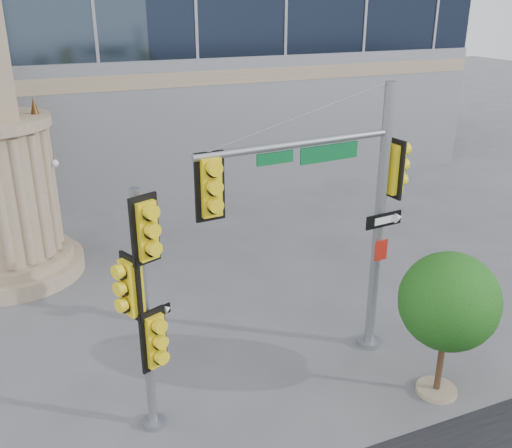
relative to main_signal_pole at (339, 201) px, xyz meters
name	(u,v)px	position (x,y,z in m)	size (l,w,h in m)	color
ground	(308,391)	(-1.14, -0.97, -4.14)	(120.00, 120.00, 0.00)	#545456
main_signal_pole	(339,201)	(0.00, 0.00, 0.00)	(5.19, 0.94, 6.68)	slate
secondary_signal_pole	(144,299)	(-4.65, -0.79, -1.06)	(0.99, 0.71, 5.24)	slate
street_tree	(449,305)	(1.59, -2.10, -1.89)	(2.19, 2.14, 3.42)	gray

